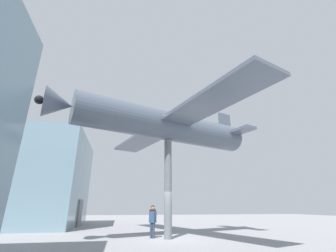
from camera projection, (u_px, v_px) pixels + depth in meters
ground_plane at (168, 239)px, 12.31m from camera, size 80.00×80.00×0.00m
support_pylon_central at (168, 186)px, 13.27m from camera, size 0.45×0.45×5.67m
suspended_airplane at (164, 125)px, 14.40m from camera, size 15.19×13.31×2.90m
visitor_person at (153, 220)px, 13.01m from camera, size 0.45×0.42×1.69m
visitor_second at (153, 217)px, 15.15m from camera, size 0.27×0.42×1.77m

